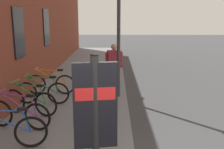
% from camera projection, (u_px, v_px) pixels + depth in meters
% --- Properties ---
extents(ground, '(60.00, 60.00, 0.00)m').
position_uv_depth(ground, '(155.00, 100.00, 9.45)').
color(ground, '#38383A').
extents(sidewalk_pavement, '(24.00, 3.50, 0.12)m').
position_uv_depth(sidewalk_pavement, '(84.00, 84.00, 11.41)').
color(sidewalk_pavement, slate).
rests_on(sidewalk_pavement, ground).
extents(bicycle_beside_lamp, '(0.56, 1.74, 0.97)m').
position_uv_depth(bicycle_beside_lamp, '(6.00, 133.00, 5.69)').
color(bicycle_beside_lamp, black).
rests_on(bicycle_beside_lamp, sidewalk_pavement).
extents(bicycle_leaning_wall, '(0.56, 1.74, 0.97)m').
position_uv_depth(bicycle_leaning_wall, '(19.00, 114.00, 6.77)').
color(bicycle_leaning_wall, black).
rests_on(bicycle_leaning_wall, sidewalk_pavement).
extents(bicycle_by_door, '(0.65, 1.71, 0.97)m').
position_uv_depth(bicycle_by_door, '(30.00, 102.00, 7.71)').
color(bicycle_by_door, black).
rests_on(bicycle_by_door, sidewalk_pavement).
extents(bicycle_nearest_sign, '(0.48, 1.77, 0.97)m').
position_uv_depth(bicycle_nearest_sign, '(43.00, 92.00, 8.64)').
color(bicycle_nearest_sign, black).
rests_on(bicycle_nearest_sign, sidewalk_pavement).
extents(bicycle_far_end, '(0.48, 1.77, 0.97)m').
position_uv_depth(bicycle_far_end, '(51.00, 84.00, 9.69)').
color(bicycle_far_end, black).
rests_on(bicycle_far_end, sidewalk_pavement).
extents(transit_info_sign, '(0.17, 0.56, 2.40)m').
position_uv_depth(transit_info_sign, '(95.00, 117.00, 3.35)').
color(transit_info_sign, black).
rests_on(transit_info_sign, sidewalk_pavement).
extents(pedestrian_crossing_street, '(0.35, 0.62, 1.68)m').
position_uv_depth(pedestrian_crossing_street, '(95.00, 113.00, 5.07)').
color(pedestrian_crossing_street, '#4C724C').
rests_on(pedestrian_crossing_street, sidewalk_pavement).
extents(pedestrian_near_bus, '(0.36, 0.65, 1.77)m').
position_uv_depth(pedestrian_near_bus, '(114.00, 62.00, 10.12)').
color(pedestrian_near_bus, brown).
rests_on(pedestrian_near_bus, sidewalk_pavement).
extents(pedestrian_by_facade, '(0.56, 0.37, 1.57)m').
position_uv_depth(pedestrian_by_facade, '(102.00, 88.00, 7.07)').
color(pedestrian_by_facade, '#723F72').
rests_on(pedestrian_by_facade, sidewalk_pavement).
extents(street_lamp, '(0.28, 0.28, 5.63)m').
position_uv_depth(street_lamp, '(119.00, 0.00, 8.79)').
color(street_lamp, '#333338').
rests_on(street_lamp, sidewalk_pavement).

